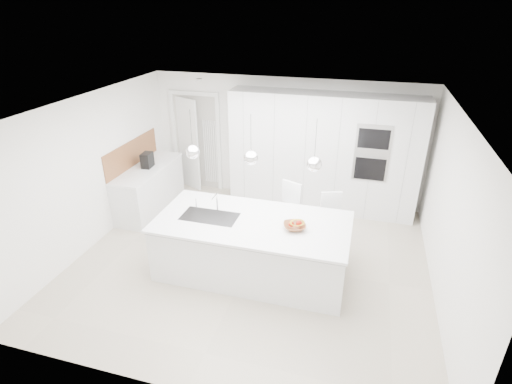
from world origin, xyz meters
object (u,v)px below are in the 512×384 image
(island_base, at_px, (252,250))
(espresso_machine, at_px, (147,160))
(bar_stool_right, at_px, (328,226))
(fruit_bowl, at_px, (295,226))
(bar_stool_left, at_px, (289,218))

(island_base, relative_size, espresso_machine, 9.82)
(espresso_machine, height_order, bar_stool_right, espresso_machine)
(island_base, height_order, bar_stool_right, bar_stool_right)
(island_base, distance_m, bar_stool_right, 1.34)
(bar_stool_right, bearing_deg, espresso_machine, 150.27)
(fruit_bowl, bearing_deg, island_base, 179.34)
(bar_stool_left, xyz_separation_m, bar_stool_right, (0.65, -0.01, -0.04))
(espresso_machine, bearing_deg, island_base, -36.13)
(island_base, xyz_separation_m, fruit_bowl, (0.64, -0.01, 0.51))
(island_base, height_order, bar_stool_left, bar_stool_left)
(bar_stool_left, bearing_deg, island_base, -92.32)
(espresso_machine, height_order, bar_stool_left, espresso_machine)
(fruit_bowl, bearing_deg, bar_stool_right, 64.08)
(fruit_bowl, xyz_separation_m, espresso_machine, (-3.17, 1.52, 0.10))
(island_base, xyz_separation_m, bar_stool_right, (1.04, 0.83, 0.10))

